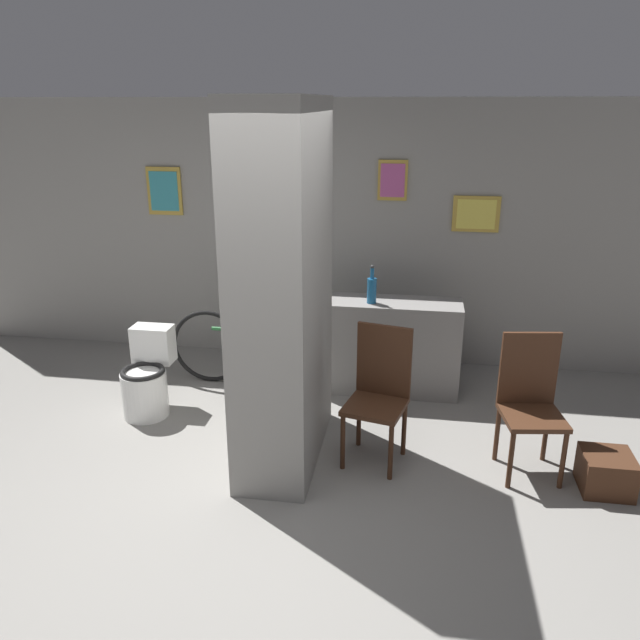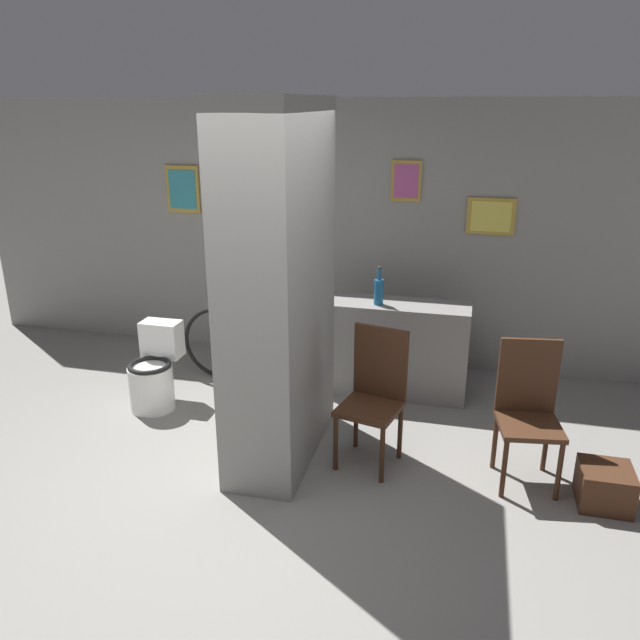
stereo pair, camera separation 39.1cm
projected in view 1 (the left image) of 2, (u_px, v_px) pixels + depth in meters
ground_plane at (260, 500)px, 4.24m from camera, size 14.00×14.00×0.00m
wall_back at (321, 234)px, 6.26m from camera, size 8.00×0.09×2.60m
pillar_center at (283, 290)px, 4.40m from camera, size 0.55×1.28×2.60m
counter_shelf at (386, 346)px, 5.74m from camera, size 1.34×0.44×0.86m
toilet at (147, 379)px, 5.34m from camera, size 0.39×0.55×0.72m
chair_near_pillar at (379, 390)px, 4.59m from camera, size 0.50×0.50×1.02m
chair_by_doorway at (530, 399)px, 4.44m from camera, size 0.47×0.47×1.02m
bicycle at (263, 348)px, 5.84m from camera, size 1.76×0.42×0.77m
bottle_tall at (372, 289)px, 5.51m from camera, size 0.08×0.08×0.35m
floor_crate at (606, 472)px, 4.31m from camera, size 0.34×0.34×0.27m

